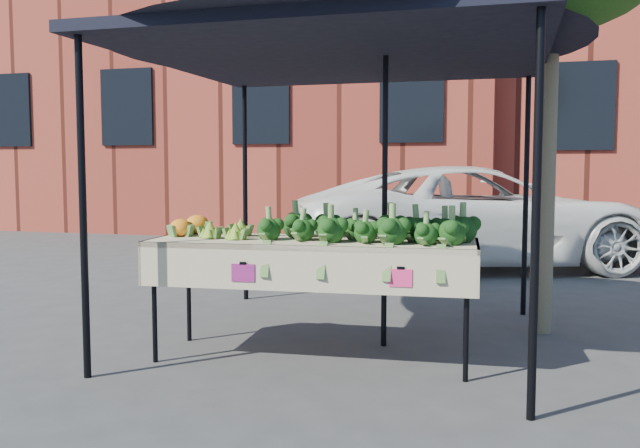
{
  "coord_description": "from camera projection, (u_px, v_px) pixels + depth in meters",
  "views": [
    {
      "loc": [
        1.34,
        -4.9,
        1.43
      ],
      "look_at": [
        -0.07,
        0.12,
        1.0
      ],
      "focal_mm": 38.35,
      "sensor_mm": 36.0,
      "label": 1
    }
  ],
  "objects": [
    {
      "name": "table",
      "position": [
        313.0,
        300.0,
        5.09
      ],
      "size": [
        2.45,
        0.96,
        0.9
      ],
      "color": "beige",
      "rests_on": "ground"
    },
    {
      "name": "cauliflower_pair",
      "position": [
        189.0,
        224.0,
        5.38
      ],
      "size": [
        0.22,
        0.42,
        0.17
      ],
      "primitive_type": "ellipsoid",
      "color": "orange",
      "rests_on": "table"
    },
    {
      "name": "ground",
      "position": [
        325.0,
        357.0,
        5.18
      ],
      "size": [
        90.0,
        90.0,
        0.0
      ],
      "primitive_type": "plane",
      "color": "#343437"
    },
    {
      "name": "romanesco_cluster",
      "position": [
        229.0,
        225.0,
        5.21
      ],
      "size": [
        0.42,
        0.46,
        0.19
      ],
      "primitive_type": "ellipsoid",
      "color": "#8AAF35",
      "rests_on": "table"
    },
    {
      "name": "building_left",
      "position": [
        261.0,
        49.0,
        17.67
      ],
      "size": [
        12.0,
        8.0,
        9.0
      ],
      "primitive_type": "cube",
      "color": "maroon",
      "rests_on": "ground"
    },
    {
      "name": "street_tree",
      "position": [
        549.0,
        71.0,
        5.77
      ],
      "size": [
        2.28,
        2.28,
        4.5
      ],
      "primitive_type": null,
      "color": "#1E4C14",
      "rests_on": "ground"
    },
    {
      "name": "vehicle",
      "position": [
        480.0,
        84.0,
        9.68
      ],
      "size": [
        2.17,
        2.76,
        5.22
      ],
      "primitive_type": "imported",
      "rotation": [
        0.0,
        0.0,
        1.91
      ],
      "color": "white",
      "rests_on": "ground"
    },
    {
      "name": "broccoli_heap",
      "position": [
        365.0,
        224.0,
        4.96
      ],
      "size": [
        1.59,
        0.56,
        0.25
      ],
      "primitive_type": "ellipsoid",
      "color": "black",
      "rests_on": "table"
    },
    {
      "name": "canopy",
      "position": [
        344.0,
        175.0,
        5.56
      ],
      "size": [
        3.16,
        3.16,
        2.74
      ],
      "primitive_type": null,
      "color": "black",
      "rests_on": "ground"
    }
  ]
}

